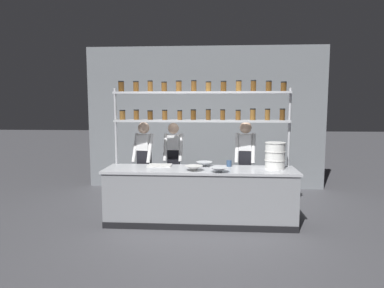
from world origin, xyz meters
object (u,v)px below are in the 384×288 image
(chef_center, at_px, (174,160))
(prep_bowl_near_left, at_px, (219,170))
(container_stack, at_px, (275,155))
(cutting_board, at_px, (160,165))
(chef_left, at_px, (144,160))
(chef_right, at_px, (245,161))
(serving_cup_front, at_px, (229,163))
(prep_bowl_center_front, at_px, (204,164))
(prep_bowl_center_back, at_px, (194,168))
(spice_shelf_unit, at_px, (201,108))

(chef_center, bearing_deg, prep_bowl_near_left, -51.19)
(container_stack, xyz_separation_m, cutting_board, (-1.93, 0.09, -0.21))
(chef_left, distance_m, chef_right, 1.84)
(chef_center, height_order, cutting_board, chef_center)
(chef_left, relative_size, container_stack, 3.81)
(chef_center, bearing_deg, serving_cup_front, -28.72)
(serving_cup_front, bearing_deg, prep_bowl_center_front, -179.11)
(prep_bowl_center_back, bearing_deg, chef_right, 41.59)
(chef_center, bearing_deg, chef_right, -8.12)
(chef_right, bearing_deg, cutting_board, -156.70)
(chef_center, xyz_separation_m, serving_cup_front, (1.02, -0.59, 0.04))
(cutting_board, distance_m, prep_bowl_near_left, 1.12)
(chef_right, relative_size, prep_bowl_near_left, 5.82)
(prep_bowl_near_left, xyz_separation_m, serving_cup_front, (0.18, 0.51, 0.01))
(prep_bowl_near_left, relative_size, serving_cup_front, 2.75)
(chef_left, bearing_deg, prep_bowl_near_left, -19.51)
(spice_shelf_unit, xyz_separation_m, chef_center, (-0.54, 0.49, -0.97))
(container_stack, bearing_deg, chef_right, 131.60)
(prep_bowl_center_front, height_order, serving_cup_front, serving_cup_front)
(chef_left, distance_m, prep_bowl_center_front, 1.17)
(container_stack, bearing_deg, prep_bowl_center_back, -168.03)
(cutting_board, relative_size, prep_bowl_center_back, 1.36)
(container_stack, xyz_separation_m, prep_bowl_near_left, (-0.92, -0.38, -0.18))
(spice_shelf_unit, height_order, cutting_board, spice_shelf_unit)
(prep_bowl_center_back, xyz_separation_m, serving_cup_front, (0.58, 0.41, 0.01))
(spice_shelf_unit, relative_size, prep_bowl_center_front, 10.79)
(prep_bowl_center_front, bearing_deg, container_stack, -5.97)
(chef_center, xyz_separation_m, cutting_board, (-0.16, -0.63, -0.00))
(cutting_board, bearing_deg, prep_bowl_center_back, -31.48)
(spice_shelf_unit, distance_m, prep_bowl_center_front, 0.96)
(spice_shelf_unit, xyz_separation_m, serving_cup_front, (0.49, -0.10, -0.93))
(spice_shelf_unit, bearing_deg, prep_bowl_near_left, -63.16)
(chef_center, bearing_deg, cutting_board, -103.13)
(serving_cup_front, bearing_deg, prep_bowl_near_left, -108.99)
(container_stack, distance_m, prep_bowl_center_back, 1.37)
(chef_center, distance_m, chef_right, 1.34)
(prep_bowl_center_back, bearing_deg, prep_bowl_near_left, -14.39)
(chef_center, relative_size, serving_cup_front, 15.59)
(prep_bowl_near_left, relative_size, prep_bowl_center_front, 1.02)
(chef_center, bearing_deg, container_stack, -20.84)
(chef_right, relative_size, serving_cup_front, 15.97)
(spice_shelf_unit, bearing_deg, prep_bowl_center_front, -58.66)
(chef_right, xyz_separation_m, prep_bowl_center_front, (-0.72, -0.38, -0.00))
(spice_shelf_unit, xyz_separation_m, prep_bowl_near_left, (0.31, -0.61, -0.95))
(spice_shelf_unit, relative_size, chef_center, 1.86)
(spice_shelf_unit, distance_m, chef_center, 1.22)
(spice_shelf_unit, xyz_separation_m, prep_bowl_center_front, (0.06, -0.11, -0.95))
(chef_right, bearing_deg, spice_shelf_unit, -152.95)
(cutting_board, bearing_deg, prep_bowl_center_front, 2.30)
(cutting_board, xyz_separation_m, prep_bowl_center_back, (0.61, -0.37, 0.03))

